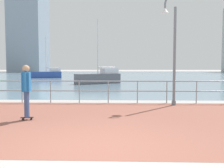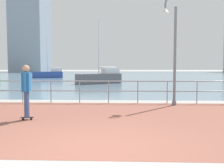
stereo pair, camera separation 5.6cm
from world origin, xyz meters
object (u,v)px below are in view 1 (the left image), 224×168
sailboat_white (47,74)px  sailboat_ivory (99,77)px  skateboarder (26,87)px  lamppost (172,44)px

sailboat_white → sailboat_ivory: size_ratio=0.97×
skateboarder → sailboat_white: 32.37m
lamppost → sailboat_ivory: bearing=106.9°
sailboat_white → lamppost: bearing=-63.5°
lamppost → sailboat_white: (-13.94, 27.96, -2.13)m
sailboat_white → sailboat_ivory: (9.48, -13.26, 0.02)m
skateboarder → sailboat_ivory: sailboat_ivory is taller
sailboat_white → sailboat_ivory: 16.30m
lamppost → sailboat_white: bearing=116.5°
lamppost → sailboat_ivory: 15.50m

